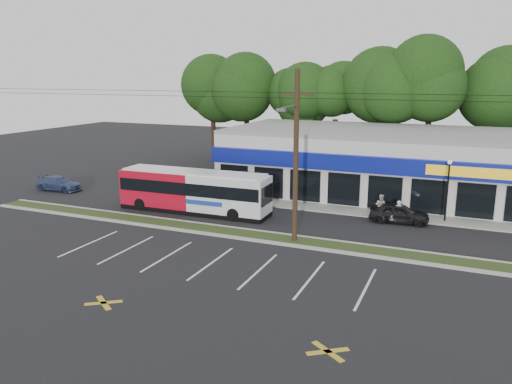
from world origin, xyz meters
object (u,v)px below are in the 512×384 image
at_px(utility_pole, 293,151).
at_px(metrobus, 194,190).
at_px(pedestrian_b, 381,205).
at_px(car_blue, 59,184).
at_px(pedestrian_a, 398,212).
at_px(car_silver, 156,198).
at_px(lamp_post, 448,183).
at_px(car_dark, 399,213).

distance_m(utility_pole, metrobus, 10.09).
relative_size(utility_pole, pedestrian_b, 31.11).
relative_size(car_blue, pedestrian_b, 2.54).
xyz_separation_m(car_blue, pedestrian_a, (28.12, 1.31, 0.19)).
bearing_deg(car_silver, utility_pole, -98.37).
xyz_separation_m(lamp_post, metrobus, (-16.80, -4.30, -1.07)).
xyz_separation_m(utility_pole, lamp_post, (8.17, 7.87, -2.74)).
relative_size(utility_pole, lamp_post, 11.76).
bearing_deg(car_dark, car_silver, 95.85).
height_order(utility_pole, pedestrian_b, utility_pole).
xyz_separation_m(lamp_post, car_silver, (-20.00, -4.38, -1.94)).
xyz_separation_m(utility_pole, car_dark, (5.34, 6.57, -4.75)).
distance_m(lamp_post, car_silver, 20.57).
distance_m(car_silver, pedestrian_b, 16.29).
bearing_deg(pedestrian_b, utility_pole, 81.37).
bearing_deg(pedestrian_a, metrobus, -0.74).
xyz_separation_m(utility_pole, car_blue, (-22.83, 5.10, -4.82)).
relative_size(car_silver, pedestrian_b, 2.74).
height_order(car_dark, car_silver, car_silver).
relative_size(metrobus, car_blue, 2.76).
distance_m(car_dark, car_blue, 28.21).
distance_m(utility_pole, car_dark, 9.71).
bearing_deg(pedestrian_a, utility_pole, 38.22).
xyz_separation_m(car_dark, pedestrian_a, (-0.05, -0.16, 0.12)).
bearing_deg(pedestrian_a, pedestrian_b, -52.92).
relative_size(utility_pole, pedestrian_a, 31.99).
relative_size(metrobus, car_dark, 2.90).
bearing_deg(car_blue, pedestrian_b, -87.13).
bearing_deg(utility_pole, pedestrian_b, 62.54).
xyz_separation_m(car_silver, car_blue, (-11.00, 1.60, -0.13)).
height_order(metrobus, pedestrian_a, metrobus).
distance_m(lamp_post, car_dark, 3.71).
bearing_deg(car_blue, car_silver, -100.71).
relative_size(utility_pole, car_dark, 12.86).
xyz_separation_m(metrobus, car_dark, (13.97, 3.00, -0.94)).
bearing_deg(car_dark, utility_pole, 136.61).
bearing_deg(lamp_post, car_blue, -174.88).
bearing_deg(lamp_post, car_silver, -167.65).
xyz_separation_m(utility_pole, car_silver, (-11.83, 3.49, -4.69)).
bearing_deg(car_blue, metrobus, -98.54).
distance_m(metrobus, car_dark, 14.32).
relative_size(car_dark, car_blue, 0.95).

